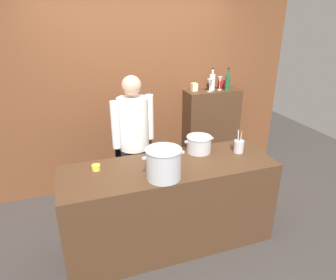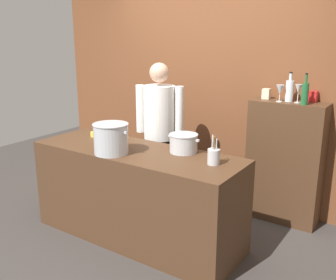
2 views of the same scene
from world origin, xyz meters
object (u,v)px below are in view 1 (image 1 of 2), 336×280
Objects in this scene: chef at (134,137)px; spice_tin_cream at (194,87)px; wine_bottle_clear at (212,82)px; wine_glass_short at (210,83)px; utensil_crock at (239,146)px; wine_glass_wide at (220,81)px; wine_bottle_green at (228,82)px; butter_jar at (96,167)px; spice_tin_red at (222,83)px; stockpot_small at (199,144)px; stockpot_large at (164,164)px.

chef reaches higher than spice_tin_cream.
wine_bottle_clear is 0.10m from wine_glass_short.
chef is 1.16m from utensil_crock.
wine_glass_wide is 1.72× the size of spice_tin_cream.
utensil_crock is 0.83× the size of wine_bottle_green.
wine_glass_short is at bearing 80.95° from utensil_crock.
spice_tin_red is at bearing 30.96° from butter_jar.
butter_jar is 0.45× the size of wine_glass_wide.
stockpot_small is 1.28m from wine_bottle_green.
stockpot_small is at bearing 158.99° from utensil_crock.
stockpot_large is 0.95m from utensil_crock.
wine_glass_short is 1.55× the size of spice_tin_red.
wine_glass_short is (0.17, 1.07, 0.44)m from utensil_crock.
wine_glass_wide is at bearing 52.69° from stockpot_small.
wine_bottle_clear is at bearing 45.99° from wine_glass_short.
wine_glass_short is 0.22m from spice_tin_cream.
wine_glass_wide reaches higher than butter_jar.
spice_tin_red reaches higher than utensil_crock.
spice_tin_red reaches higher than spice_tin_cream.
spice_tin_cream is at bearing 69.50° from stockpot_small.
stockpot_large is 3.62× the size of spice_tin_cream.
wine_bottle_clear reaches higher than butter_jar.
wine_glass_short reaches higher than spice_tin_cream.
wine_bottle_green is at bearing 178.05° from chef.
wine_glass_short is (-0.25, 0.02, 0.00)m from wine_bottle_green.
wine_bottle_green is (1.33, 1.29, 0.36)m from stockpot_large.
stockpot_large is 0.66m from butter_jar.
stockpot_small is 3.09× the size of spice_tin_cream.
wine_glass_wide is at bearing 47.28° from stockpot_large.
wine_bottle_clear reaches higher than spice_tin_red.
stockpot_small is at bearing 123.02° from chef.
wine_bottle_green is 0.10m from wine_glass_wide.
wine_bottle_green reaches higher than spice_tin_red.
utensil_crock is (0.39, -0.15, -0.02)m from stockpot_small.
stockpot_large is at bearing -132.72° from wine_glass_wide.
wine_bottle_green is 2.86× the size of spice_tin_cream.
stockpot_large is (0.07, -0.86, 0.07)m from chef.
spice_tin_red is (0.21, 0.10, -0.06)m from wine_bottle_clear.
butter_jar is 0.77× the size of spice_tin_cream.
butter_jar is 2.13m from wine_glass_wide.
stockpot_small is (0.52, 0.40, -0.05)m from stockpot_large.
spice_tin_cream is (-0.43, 0.13, -0.06)m from wine_bottle_green.
butter_jar is (-1.07, -0.06, -0.06)m from stockpot_small.
wine_bottle_clear is 0.20m from wine_bottle_green.
spice_tin_cream is (1.46, 1.08, 0.42)m from butter_jar.
butter_jar is at bearing 176.44° from utensil_crock.
wine_bottle_clear is (0.24, 1.14, 0.43)m from utensil_crock.
spice_tin_cream is at bearing 168.55° from wine_glass_wide.
wine_glass_wide is 0.19m from spice_tin_red.
wine_glass_short is (0.56, 0.92, 0.42)m from stockpot_small.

